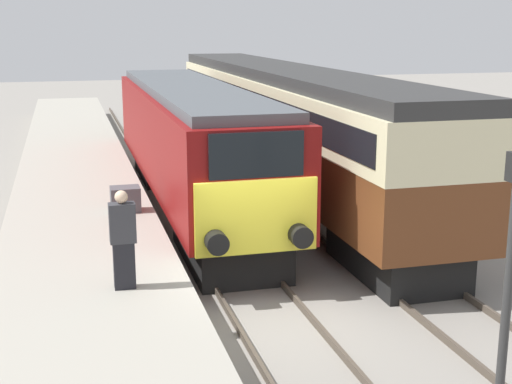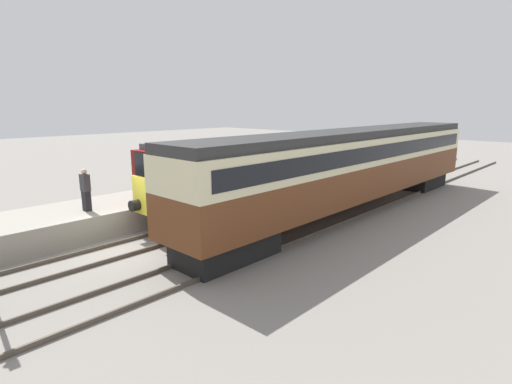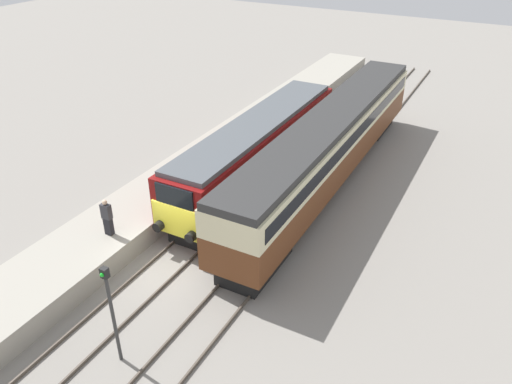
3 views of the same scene
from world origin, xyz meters
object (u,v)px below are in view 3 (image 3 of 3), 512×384
Objects in this scene: passenger_carriage at (330,141)px; person_on_platform at (107,217)px; locomotive at (258,149)px; luggage_crate at (187,180)px; signal_post at (111,308)px.

passenger_carriage reaches higher than person_on_platform.
locomotive is 9.11m from person_on_platform.
locomotive reaches higher than person_on_platform.
passenger_carriage is at bearing 43.96° from luggage_crate.
person_on_platform is (-2.70, -8.70, -0.23)m from locomotive.
signal_post reaches higher than locomotive.
signal_post is 5.66× the size of luggage_crate.
signal_post is at bearing -45.62° from person_on_platform.
locomotive reaches higher than luggage_crate.
signal_post is (-1.70, -15.12, -0.14)m from passenger_carriage.
passenger_carriage is at bearing 60.15° from person_on_platform.
luggage_crate is (-2.23, -3.51, -0.79)m from locomotive.
person_on_platform is (-6.10, -10.62, -0.62)m from passenger_carriage.
passenger_carriage is (3.40, 1.92, 0.39)m from locomotive.
passenger_carriage is 5.44× the size of signal_post.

